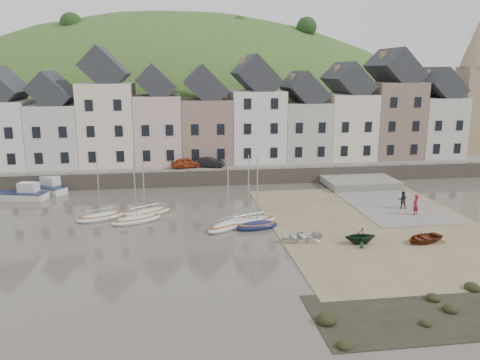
{
  "coord_description": "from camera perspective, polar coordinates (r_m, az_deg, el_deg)",
  "views": [
    {
      "loc": [
        -6.12,
        -37.22,
        12.96
      ],
      "look_at": [
        0.0,
        6.0,
        3.0
      ],
      "focal_mm": 35.91,
      "sensor_mm": 36.0,
      "label": 1
    }
  ],
  "objects": [
    {
      "name": "motorboat_0",
      "position": [
        54.3,
        -24.43,
        -1.5
      ],
      "size": [
        5.63,
        3.01,
        1.7
      ],
      "color": "silver",
      "rests_on": "ground"
    },
    {
      "name": "person_red",
      "position": [
        46.53,
        20.13,
        -2.77
      ],
      "size": [
        0.82,
        0.75,
        1.88
      ],
      "primitive_type": "imported",
      "rotation": [
        0.0,
        0.0,
        3.72
      ],
      "color": "maroon",
      "rests_on": "slipway"
    },
    {
      "name": "shore_rocks",
      "position": [
        29.63,
        22.86,
        -13.97
      ],
      "size": [
        14.0,
        6.0,
        0.67
      ],
      "color": "black",
      "rests_on": "ground"
    },
    {
      "name": "sailboat_0",
      "position": [
        43.07,
        -12.21,
        -4.59
      ],
      "size": [
        4.78,
        3.2,
        6.32
      ],
      "color": "silver",
      "rests_on": "ground"
    },
    {
      "name": "rowboat_green",
      "position": [
        37.85,
        14.1,
        -6.46
      ],
      "size": [
        2.44,
        2.11,
        1.27
      ],
      "primitive_type": "imported",
      "rotation": [
        0.0,
        0.0,
        -1.58
      ],
      "color": "black",
      "rests_on": "beach"
    },
    {
      "name": "quay_land",
      "position": [
        70.56,
        -2.96,
        2.87
      ],
      "size": [
        90.0,
        30.0,
        1.5
      ],
      "primitive_type": "cube",
      "color": "#345020",
      "rests_on": "ground"
    },
    {
      "name": "townhouse_terrace",
      "position": [
        61.98,
        -0.73,
        7.64
      ],
      "size": [
        61.05,
        8.0,
        13.93
      ],
      "color": "silver",
      "rests_on": "quay_land"
    },
    {
      "name": "person_dark",
      "position": [
        48.34,
        18.75,
        -2.23
      ],
      "size": [
        0.98,
        0.87,
        1.66
      ],
      "primitive_type": "imported",
      "rotation": [
        0.0,
        0.0,
        2.79
      ],
      "color": "black",
      "rests_on": "slipway"
    },
    {
      "name": "rowboat_red",
      "position": [
        39.8,
        21.0,
        -6.44
      ],
      "size": [
        3.77,
        3.2,
        0.66
      ],
      "primitive_type": "imported",
      "rotation": [
        0.0,
        0.0,
        -1.24
      ],
      "color": "#642B16",
      "rests_on": "beach"
    },
    {
      "name": "sailboat_2",
      "position": [
        44.74,
        -11.23,
        -3.89
      ],
      "size": [
        5.27,
        4.09,
        6.32
      ],
      "color": "beige",
      "rests_on": "ground"
    },
    {
      "name": "ground",
      "position": [
        39.89,
        1.22,
        -6.11
      ],
      "size": [
        160.0,
        160.0,
        0.0
      ],
      "primitive_type": "plane",
      "color": "#4B453B",
      "rests_on": "ground"
    },
    {
      "name": "car_right",
      "position": [
        57.89,
        -3.7,
        2.12
      ],
      "size": [
        3.9,
        2.39,
        1.21
      ],
      "primitive_type": "imported",
      "rotation": [
        0.0,
        0.0,
        1.25
      ],
      "color": "black",
      "rests_on": "quay_street"
    },
    {
      "name": "seawall",
      "position": [
        55.88,
        -1.58,
        0.39
      ],
      "size": [
        70.0,
        1.2,
        1.8
      ],
      "primitive_type": "cube",
      "color": "slate",
      "rests_on": "ground"
    },
    {
      "name": "sailboat_1",
      "position": [
        44.59,
        -16.24,
        -4.22
      ],
      "size": [
        4.49,
        3.17,
        6.32
      ],
      "color": "silver",
      "rests_on": "ground"
    },
    {
      "name": "church_spire",
      "position": [
        73.52,
        25.96,
        10.1
      ],
      "size": [
        4.0,
        4.0,
        18.0
      ],
      "color": "#997F60",
      "rests_on": "quay_land"
    },
    {
      "name": "slipway",
      "position": [
        51.55,
        16.43,
        -2.18
      ],
      "size": [
        8.0,
        18.0,
        0.12
      ],
      "primitive_type": "cube",
      "color": "slate",
      "rests_on": "ground"
    },
    {
      "name": "hillside",
      "position": [
        102.04,
        -7.07,
        -4.91
      ],
      "size": [
        134.4,
        84.0,
        84.0
      ],
      "color": "#345020",
      "rests_on": "ground"
    },
    {
      "name": "sailboat_3",
      "position": [
        40.7,
        -1.39,
        -5.33
      ],
      "size": [
        4.6,
        4.41,
        6.32
      ],
      "color": "silver",
      "rests_on": "ground"
    },
    {
      "name": "rowboat_white",
      "position": [
        37.84,
        7.19,
        -6.63
      ],
      "size": [
        3.71,
        2.94,
        0.69
      ],
      "primitive_type": "imported",
      "rotation": [
        0.0,
        0.0,
        -1.39
      ],
      "color": "silver",
      "rests_on": "beach"
    },
    {
      "name": "car_left",
      "position": [
        57.75,
        -6.38,
        2.05
      ],
      "size": [
        3.87,
        2.4,
        1.23
      ],
      "primitive_type": "imported",
      "rotation": [
        0.0,
        0.0,
        1.85
      ],
      "color": "#9F3A17",
      "rests_on": "quay_street"
    },
    {
      "name": "sailboat_4",
      "position": [
        41.35,
        1.0,
        -5.04
      ],
      "size": [
        5.72,
        3.57,
        6.32
      ],
      "color": "silver",
      "rests_on": "ground"
    },
    {
      "name": "motorboat_2",
      "position": [
        56.36,
        -22.17,
        -0.8
      ],
      "size": [
        5.48,
        4.39,
        1.7
      ],
      "color": "silver",
      "rests_on": "ground"
    },
    {
      "name": "quay_street",
      "position": [
        59.16,
        -1.97,
        1.72
      ],
      "size": [
        70.0,
        7.0,
        0.1
      ],
      "primitive_type": "cube",
      "color": "slate",
      "rests_on": "quay_land"
    },
    {
      "name": "sailboat_5",
      "position": [
        40.54,
        2.04,
        -5.4
      ],
      "size": [
        3.91,
        2.23,
        6.32
      ],
      "color": "#14193F",
      "rests_on": "ground"
    },
    {
      "name": "beach",
      "position": [
        42.96,
        15.91,
        -5.17
      ],
      "size": [
        18.0,
        26.0,
        0.06
      ],
      "primitive_type": "cube",
      "color": "brown",
      "rests_on": "ground"
    }
  ]
}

